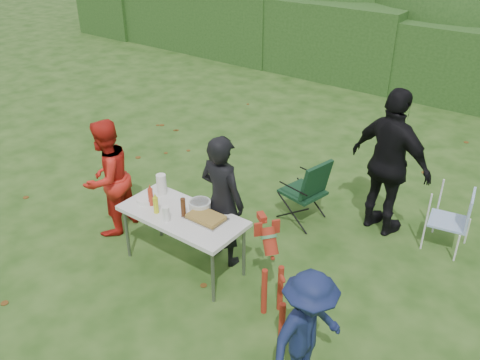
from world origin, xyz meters
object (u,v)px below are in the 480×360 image
Objects in this scene: person_cook at (222,201)px; dog at (282,291)px; paper_towel_roll at (162,184)px; folding_table at (182,218)px; camping_chair at (303,188)px; lawn_chair at (449,219)px; beer_bottle at (183,208)px; ketchup_bottle at (151,197)px; child at (308,335)px; mustard_bottle at (156,205)px; person_red_jacket at (107,178)px; person_black_puffy at (390,164)px.

person_cook is 1.59× the size of dog.
paper_towel_roll is at bearing 26.01° from dog.
camping_chair is (0.58, 1.76, -0.22)m from folding_table.
camping_chair reaches higher than lawn_chair.
folding_table is at bearing 152.03° from beer_bottle.
ketchup_bottle reaches higher than camping_chair.
folding_table is at bearing 83.34° from child.
child is at bearing -12.28° from mustard_bottle.
person_red_jacket reaches higher than camping_chair.
folding_table is 3.31m from lawn_chair.
dog is (-0.57, 0.49, -0.15)m from child.
person_red_jacket is 0.81m from paper_towel_roll.
child is (0.47, -2.82, -0.34)m from person_black_puffy.
person_cook is 6.37× the size of paper_towel_roll.
camping_chair is at bearing -100.49° from person_cook.
person_black_puffy reaches higher than ketchup_bottle.
mustard_bottle is 0.43m from paper_towel_roll.
child reaches higher than beer_bottle.
camping_chair is 2.12m from ketchup_bottle.
child is at bearing 151.32° from person_cook.
dog reaches higher than mustard_bottle.
lawn_chair is (2.39, 2.28, -0.27)m from folding_table.
lawn_chair is 3.69m from ketchup_bottle.
person_cook is (0.28, 0.39, 0.14)m from folding_table.
beer_bottle is (-1.52, -2.19, -0.13)m from person_black_puffy.
dog reaches higher than lawn_chair.
dog is 1.94m from ketchup_bottle.
person_black_puffy reaches higher than paper_towel_roll.
person_cook is 0.76m from mustard_bottle.
person_cook is at bearing 68.31° from person_black_puffy.
lawn_chair is (0.81, 0.11, -0.57)m from person_black_puffy.
ketchup_bottle is at bearing 153.66° from mustard_bottle.
paper_towel_roll reaches higher than folding_table.
camping_chair is 4.71× the size of mustard_bottle.
person_cook reaches higher than mustard_bottle.
lawn_chair is at bearing 39.92° from ketchup_bottle.
person_cook is 2.86m from lawn_chair.
person_red_jacket is at bearing 32.91° from dog.
paper_towel_roll is at bearing 94.82° from person_red_jacket.
person_red_jacket reaches higher than paper_towel_roll.
lawn_chair is at bearing -73.80° from dog.
child is 5.38× the size of beer_bottle.
lawn_chair is (0.90, 2.45, -0.08)m from dog.
camping_chair is at bearing -28.53° from dog.
dog is (1.20, -0.56, -0.33)m from person_cook.
child is 2.84m from camping_chair.
person_red_jacket is 1.51× the size of dog.
ketchup_bottle is (-2.48, 0.59, 0.20)m from child.
mustard_bottle is at bearing -148.82° from folding_table.
ketchup_bottle is 0.85× the size of paper_towel_roll.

